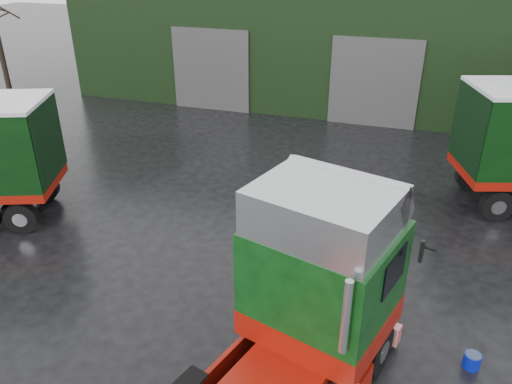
% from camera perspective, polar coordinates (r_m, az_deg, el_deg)
% --- Properties ---
extents(ground, '(100.00, 100.00, 0.00)m').
position_cam_1_polar(ground, '(12.54, -4.32, -11.91)').
color(ground, black).
extents(warehouse, '(32.40, 12.40, 6.30)m').
position_cam_1_polar(warehouse, '(29.39, 14.94, 16.97)').
color(warehouse, black).
rests_on(warehouse, ground).
extents(hero_tractor, '(4.57, 7.15, 4.12)m').
position_cam_1_polar(hero_tractor, '(8.49, 1.56, -16.17)').
color(hero_tractor, '#0B350F').
rests_on(hero_tractor, ground).
extents(wash_bucket, '(0.44, 0.44, 0.32)m').
position_cam_1_polar(wash_bucket, '(11.63, 23.44, -17.27)').
color(wash_bucket, '#071397').
rests_on(wash_bucket, ground).
extents(puddle_1, '(2.26, 2.26, 0.01)m').
position_cam_1_polar(puddle_1, '(13.18, 11.24, -10.22)').
color(puddle_1, black).
rests_on(puddle_1, ground).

